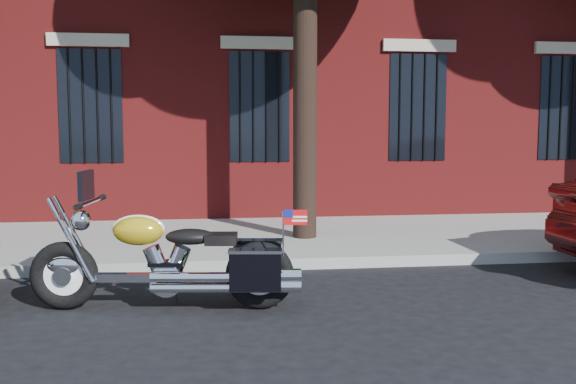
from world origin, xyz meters
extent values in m
plane|color=black|center=(0.00, 0.00, 0.00)|extent=(120.00, 120.00, 0.00)
cube|color=gray|center=(0.00, 1.38, 0.07)|extent=(40.00, 0.16, 0.15)
cube|color=gray|center=(0.00, 3.26, 0.07)|extent=(40.00, 3.60, 0.15)
cube|color=black|center=(0.00, 5.11, 2.20)|extent=(1.10, 0.14, 2.00)
cube|color=#B2A893|center=(0.00, 5.08, 3.35)|extent=(1.40, 0.20, 0.22)
cylinder|color=black|center=(0.00, 5.03, 2.20)|extent=(0.04, 0.04, 2.00)
cylinder|color=black|center=(0.50, 2.90, 2.50)|extent=(0.36, 0.36, 5.00)
torus|color=black|center=(-2.43, -0.17, 0.35)|extent=(0.71, 0.24, 0.69)
torus|color=black|center=(-0.48, -0.42, 0.35)|extent=(0.71, 0.24, 0.69)
cylinder|color=white|center=(-2.43, -0.17, 0.35)|extent=(0.52, 0.13, 0.52)
cylinder|color=white|center=(-0.48, -0.42, 0.35)|extent=(0.52, 0.13, 0.52)
ellipsoid|color=white|center=(-2.43, -0.17, 0.45)|extent=(0.38, 0.18, 0.20)
ellipsoid|color=gold|center=(-0.48, -0.42, 0.48)|extent=(0.38, 0.19, 0.20)
cube|color=white|center=(-1.46, -0.29, 0.33)|extent=(1.55, 0.29, 0.08)
cylinder|color=white|center=(-1.41, -0.30, 0.31)|extent=(0.35, 0.23, 0.33)
cylinder|color=white|center=(-0.92, -0.55, 0.32)|extent=(1.29, 0.25, 0.09)
ellipsoid|color=gold|center=(-1.68, -0.27, 0.81)|extent=(0.54, 0.36, 0.30)
ellipsoid|color=black|center=(-1.17, -0.33, 0.74)|extent=(0.53, 0.36, 0.16)
cube|color=black|center=(-0.48, -0.15, 0.47)|extent=(0.51, 0.23, 0.39)
cube|color=black|center=(-0.55, -0.68, 0.47)|extent=(0.51, 0.23, 0.39)
cylinder|color=white|center=(-2.14, -0.21, 1.10)|extent=(0.14, 0.80, 0.04)
sphere|color=white|center=(-2.25, -0.20, 0.91)|extent=(0.23, 0.23, 0.21)
cube|color=black|center=(-2.18, -0.20, 1.26)|extent=(0.09, 0.42, 0.29)
cube|color=red|center=(-0.17, -0.77, 0.98)|extent=(0.23, 0.04, 0.14)
camera|label=1|loc=(-1.02, -6.73, 1.84)|focal=40.00mm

